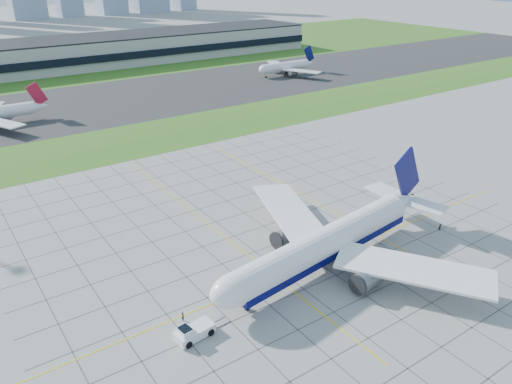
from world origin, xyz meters
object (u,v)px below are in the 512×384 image
at_px(pushback_tug, 193,332).
at_px(crew_far, 440,227).
at_px(crew_near, 183,316).
at_px(distant_jet_2, 286,66).
at_px(airliner, 327,243).

relative_size(pushback_tug, crew_far, 5.88).
relative_size(crew_near, distant_jet_2, 0.04).
xyz_separation_m(crew_near, crew_far, (61.84, -5.16, -0.07)).
distance_m(crew_near, distant_jet_2, 201.65).
height_order(airliner, pushback_tug, airliner).
xyz_separation_m(airliner, distant_jet_2, (106.21, 148.93, -0.65)).
height_order(airliner, distant_jet_2, airliner).
bearing_deg(crew_near, crew_far, -87.80).
distance_m(crew_near, crew_far, 62.05).
distance_m(pushback_tug, crew_far, 62.47).
bearing_deg(crew_near, airliner, -85.24).
bearing_deg(distant_jet_2, airliner, -125.50).
height_order(crew_near, crew_far, crew_near).
bearing_deg(pushback_tug, crew_far, -7.62).
bearing_deg(pushback_tug, distant_jet_2, 40.71).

